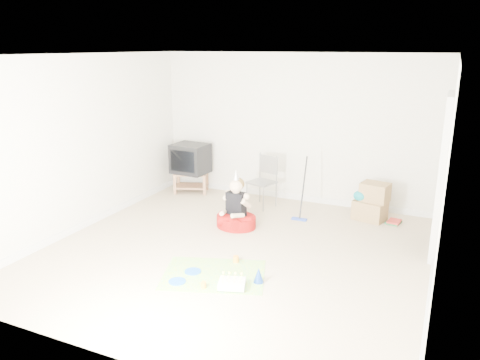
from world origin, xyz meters
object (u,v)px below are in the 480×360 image
at_px(crt_tv, 190,158).
at_px(seated_woman, 236,215).
at_px(folding_chair, 262,182).
at_px(cardboard_boxes, 371,202).
at_px(birthday_cake, 232,284).
at_px(tv_stand, 191,180).

bearing_deg(crt_tv, seated_woman, -35.74).
distance_m(folding_chair, seated_woman, 1.07).
xyz_separation_m(cardboard_boxes, seated_woman, (-1.84, -1.18, -0.09)).
xyz_separation_m(crt_tv, folding_chair, (1.54, -0.23, -0.22)).
xyz_separation_m(seated_woman, birthday_cake, (0.75, -1.75, -0.16)).
relative_size(folding_chair, seated_woman, 0.99).
relative_size(crt_tv, seated_woman, 0.70).
distance_m(tv_stand, folding_chair, 1.57).
relative_size(folding_chair, cardboard_boxes, 1.48).
distance_m(folding_chair, birthday_cake, 2.92).
relative_size(crt_tv, birthday_cake, 1.74).
height_order(tv_stand, seated_woman, seated_woman).
distance_m(crt_tv, seated_woman, 2.04).
distance_m(crt_tv, birthday_cake, 3.84).
distance_m(tv_stand, seated_woman, 1.99).
height_order(crt_tv, birthday_cake, crt_tv).
relative_size(cardboard_boxes, birthday_cake, 1.67).
distance_m(tv_stand, crt_tv, 0.43).
relative_size(seated_woman, birthday_cake, 2.49).
bearing_deg(cardboard_boxes, birthday_cake, -110.45).
relative_size(tv_stand, folding_chair, 0.79).
xyz_separation_m(tv_stand, seated_woman, (1.53, -1.27, -0.04)).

